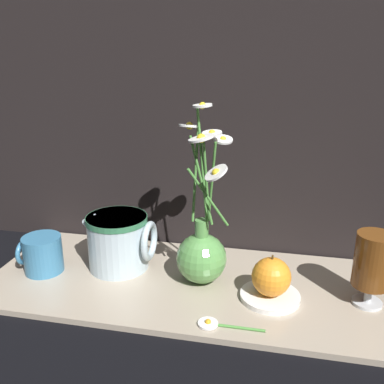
{
  "coord_description": "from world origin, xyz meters",
  "views": [
    {
      "loc": [
        0.17,
        -0.77,
        0.48
      ],
      "look_at": [
        0.01,
        0.0,
        0.21
      ],
      "focal_mm": 40.0,
      "sensor_mm": 36.0,
      "label": 1
    }
  ],
  "objects_px": {
    "tea_glass": "(373,262)",
    "orange_fruit": "(271,277)",
    "vase_with_flowers": "(202,251)",
    "ceramic_pitcher": "(119,240)",
    "yellow_mug": "(42,254)"
  },
  "relations": [
    {
      "from": "tea_glass",
      "to": "orange_fruit",
      "type": "distance_m",
      "value": 0.19
    },
    {
      "from": "vase_with_flowers",
      "to": "ceramic_pitcher",
      "type": "height_order",
      "value": "vase_with_flowers"
    },
    {
      "from": "vase_with_flowers",
      "to": "yellow_mug",
      "type": "bearing_deg",
      "value": -175.4
    },
    {
      "from": "ceramic_pitcher",
      "to": "tea_glass",
      "type": "relative_size",
      "value": 1.09
    },
    {
      "from": "ceramic_pitcher",
      "to": "orange_fruit",
      "type": "height_order",
      "value": "ceramic_pitcher"
    },
    {
      "from": "tea_glass",
      "to": "orange_fruit",
      "type": "relative_size",
      "value": 1.73
    },
    {
      "from": "ceramic_pitcher",
      "to": "tea_glass",
      "type": "xyz_separation_m",
      "value": [
        0.51,
        -0.04,
        0.02
      ]
    },
    {
      "from": "vase_with_flowers",
      "to": "tea_glass",
      "type": "relative_size",
      "value": 2.57
    },
    {
      "from": "orange_fruit",
      "to": "ceramic_pitcher",
      "type": "bearing_deg",
      "value": 169.63
    },
    {
      "from": "ceramic_pitcher",
      "to": "yellow_mug",
      "type": "bearing_deg",
      "value": -162.08
    },
    {
      "from": "tea_glass",
      "to": "orange_fruit",
      "type": "height_order",
      "value": "tea_glass"
    },
    {
      "from": "yellow_mug",
      "to": "tea_glass",
      "type": "bearing_deg",
      "value": 0.88
    },
    {
      "from": "vase_with_flowers",
      "to": "ceramic_pitcher",
      "type": "xyz_separation_m",
      "value": [
        -0.19,
        0.02,
        -0.0
      ]
    },
    {
      "from": "orange_fruit",
      "to": "yellow_mug",
      "type": "bearing_deg",
      "value": 178.87
    },
    {
      "from": "ceramic_pitcher",
      "to": "tea_glass",
      "type": "height_order",
      "value": "tea_glass"
    }
  ]
}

